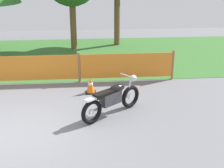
{
  "coord_description": "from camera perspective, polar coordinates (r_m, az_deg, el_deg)",
  "views": [
    {
      "loc": [
        1.82,
        -7.19,
        4.01
      ],
      "look_at": [
        2.5,
        0.8,
        0.9
      ],
      "focal_mm": 52.64,
      "sensor_mm": 36.0,
      "label": 1
    }
  ],
  "objects": [
    {
      "name": "motorcycle_lead",
      "position": [
        8.76,
        0.06,
        -2.55
      ],
      "size": [
        1.7,
        1.38,
        0.99
      ],
      "rotation": [
        0.0,
        0.0,
        0.67
      ],
      "color": "black",
      "rests_on": "ground"
    },
    {
      "name": "traffic_cone",
      "position": [
        10.3,
        -3.74,
        -0.19
      ],
      "size": [
        0.32,
        0.32,
        0.53
      ],
      "color": "black",
      "rests_on": "ground"
    },
    {
      "name": "grass_verge",
      "position": [
        14.42,
        -11.97,
        4.62
      ],
      "size": [
        24.0,
        6.29,
        0.01
      ],
      "primitive_type": "cube",
      "color": "#386B2D",
      "rests_on": "ground"
    },
    {
      "name": "barrier_fence",
      "position": [
        11.29,
        -13.92,
        2.68
      ],
      "size": [
        9.75,
        0.08,
        1.05
      ],
      "color": "olive",
      "rests_on": "ground"
    },
    {
      "name": "ground",
      "position": [
        8.43,
        -16.88,
        -8.27
      ],
      "size": [
        24.0,
        24.0,
        0.02
      ],
      "primitive_type": "cube",
      "color": "slate"
    }
  ]
}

